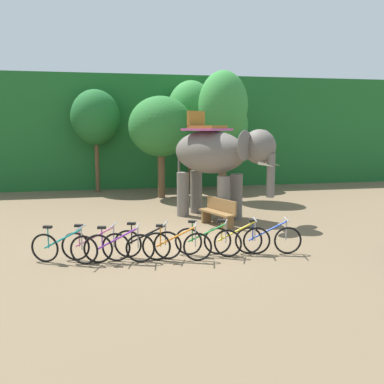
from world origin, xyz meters
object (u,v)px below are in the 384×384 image
tree_center_right (96,118)px  bike_green (208,241)px  bike_black (147,243)px  tree_center_left (191,112)px  bike_blue (268,239)px  bike_pink (96,246)px  bike_orange (177,245)px  tree_left (161,127)px  bike_teal (64,248)px  tree_center (224,126)px  wooden_bench (219,211)px  bike_purple (119,247)px  bike_yellow (237,240)px  elephant (217,157)px  tree_far_left (223,107)px

tree_center_right → bike_green: bearing=-75.7°
tree_center_right → bike_black: (1.39, -11.25, -3.27)m
tree_center_left → bike_blue: tree_center_left is taller
bike_pink → bike_orange: bearing=-11.0°
tree_left → bike_teal: bearing=-111.3°
tree_center_right → tree_center: (6.45, -0.10, -0.40)m
bike_teal → wooden_bench: (4.61, 3.02, 0.09)m
tree_center_left → tree_left: bearing=-130.5°
bike_orange → wooden_bench: bearing=59.8°
bike_green → wooden_bench: bearing=70.3°
bike_green → bike_orange: bearing=-165.1°
bike_purple → bike_yellow: (2.97, 0.10, 0.00)m
elephant → bike_orange: 5.24m
tree_left → tree_center_left: size_ratio=0.83×
bike_orange → wooden_bench: bike_orange is taller
tree_center_left → bike_blue: (-0.25, -11.31, -3.56)m
bike_pink → wooden_bench: size_ratio=1.08×
tree_center_left → bike_green: bearing=-99.2°
elephant → bike_black: 5.30m
bike_teal → bike_green: 3.49m
bike_pink → bike_green: size_ratio=1.03×
bike_teal → wooden_bench: bearing=33.2°
bike_pink → bike_green: (2.76, -0.15, 0.00)m
bike_orange → bike_pink: bearing=169.0°
bike_pink → tree_left: bearing=72.8°
elephant → tree_far_left: bearing=71.7°
tree_center_left → bike_yellow: 11.79m
tree_center → bike_black: (-5.06, -11.15, -2.87)m
bike_purple → bike_black: (0.70, 0.21, 0.00)m
bike_yellow → wooden_bench: size_ratio=1.10×
bike_yellow → tree_far_left: bearing=77.2°
bike_blue → wooden_bench: bike_blue is taller
tree_center_left → bike_orange: bearing=-103.0°
tree_far_left → bike_teal: tree_far_left is taller
bike_blue → bike_purple: bearing=179.7°
bike_pink → bike_green: bearing=-3.2°
elephant → bike_black: elephant is taller
tree_far_left → bike_pink: tree_far_left is taller
tree_center_left → bike_green: size_ratio=3.43×
bike_purple → tree_far_left: bearing=59.3°
tree_far_left → bike_blue: tree_far_left is taller
tree_left → tree_center_left: (1.81, 2.12, 0.73)m
bike_purple → bike_orange: size_ratio=1.01×
bike_purple → bike_blue: 3.76m
tree_far_left → wooden_bench: bearing=-106.8°
bike_orange → bike_yellow: 1.60m
tree_center_right → bike_yellow: size_ratio=2.97×
bike_orange → bike_blue: 2.38m
bike_blue → bike_yellow: bearing=171.4°
bike_purple → bike_blue: bearing=-0.3°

